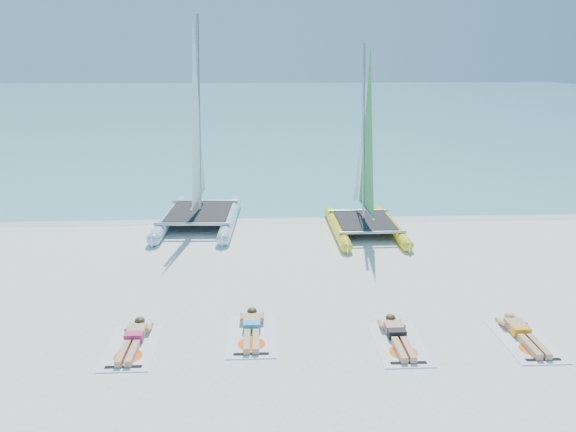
# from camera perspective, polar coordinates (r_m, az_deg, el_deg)

# --- Properties ---
(ground) EXTENTS (140.00, 140.00, 0.00)m
(ground) POSITION_cam_1_polar(r_m,az_deg,el_deg) (15.22, -2.94, -5.95)
(ground) COLOR white
(ground) RESTS_ON ground
(sea) EXTENTS (140.00, 115.00, 0.01)m
(sea) POSITION_cam_1_polar(r_m,az_deg,el_deg) (77.35, -2.91, 11.59)
(sea) COLOR #74C1BF
(sea) RESTS_ON ground
(wet_sand_strip) EXTENTS (140.00, 1.40, 0.01)m
(wet_sand_strip) POSITION_cam_1_polar(r_m,az_deg,el_deg) (20.43, -2.93, -0.23)
(wet_sand_strip) COLOR silver
(wet_sand_strip) RESTS_ON ground
(catamaran_blue) EXTENTS (2.81, 5.48, 7.33)m
(catamaran_blue) POSITION_cam_1_polar(r_m,az_deg,el_deg) (19.54, -9.18, 5.42)
(catamaran_blue) COLOR #A4C3D7
(catamaran_blue) RESTS_ON ground
(catamaran_yellow) EXTENTS (2.25, 4.97, 6.32)m
(catamaran_yellow) POSITION_cam_1_polar(r_m,az_deg,el_deg) (18.95, 7.72, 4.56)
(catamaran_yellow) COLOR yellow
(catamaran_yellow) RESTS_ON ground
(towel_a) EXTENTS (1.00, 1.85, 0.02)m
(towel_a) POSITION_cam_1_polar(r_m,az_deg,el_deg) (12.01, -15.56, -12.76)
(towel_a) COLOR white
(towel_a) RESTS_ON ground
(sunbather_a) EXTENTS (0.37, 1.73, 0.26)m
(sunbather_a) POSITION_cam_1_polar(r_m,az_deg,el_deg) (12.12, -15.40, -11.88)
(sunbather_a) COLOR tan
(sunbather_a) RESTS_ON towel_a
(towel_b) EXTENTS (1.00, 1.85, 0.02)m
(towel_b) POSITION_cam_1_polar(r_m,az_deg,el_deg) (12.04, -3.71, -12.10)
(towel_b) COLOR white
(towel_b) RESTS_ON ground
(sunbather_b) EXTENTS (0.37, 1.73, 0.26)m
(sunbather_b) POSITION_cam_1_polar(r_m,az_deg,el_deg) (12.16, -3.71, -11.22)
(sunbather_b) COLOR tan
(sunbather_b) RESTS_ON towel_b
(towel_c) EXTENTS (1.00, 1.85, 0.02)m
(towel_c) POSITION_cam_1_polar(r_m,az_deg,el_deg) (11.94, 11.23, -12.65)
(towel_c) COLOR white
(towel_c) RESTS_ON ground
(sunbather_c) EXTENTS (0.37, 1.73, 0.26)m
(sunbather_c) POSITION_cam_1_polar(r_m,az_deg,el_deg) (12.05, 11.03, -11.76)
(sunbather_c) COLOR tan
(sunbather_c) RESTS_ON towel_c
(towel_d) EXTENTS (1.00, 1.85, 0.02)m
(towel_d) POSITION_cam_1_polar(r_m,az_deg,el_deg) (12.79, 22.97, -11.64)
(towel_d) COLOR white
(towel_d) RESTS_ON ground
(sunbather_d) EXTENTS (0.37, 1.73, 0.26)m
(sunbather_d) POSITION_cam_1_polar(r_m,az_deg,el_deg) (12.90, 22.66, -10.83)
(sunbather_d) COLOR tan
(sunbather_d) RESTS_ON towel_d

